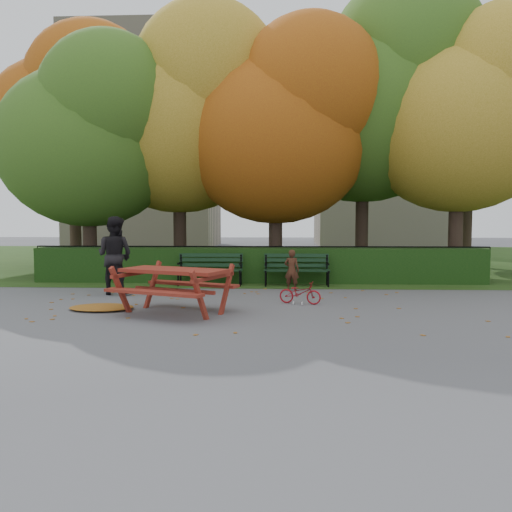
{
  "coord_description": "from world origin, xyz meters",
  "views": [
    {
      "loc": [
        0.6,
        -10.06,
        1.78
      ],
      "look_at": [
        0.09,
        1.16,
        1.0
      ],
      "focal_mm": 35.0,
      "sensor_mm": 36.0,
      "label": 1
    }
  ],
  "objects_px": {
    "child": "(292,270)",
    "adult": "(115,256)",
    "tree_b": "(188,113)",
    "bench_left": "(210,267)",
    "bench_right": "(297,267)",
    "picnic_table": "(174,279)",
    "tree_e": "(472,113)",
    "tree_g": "(480,128)",
    "tree_c": "(286,125)",
    "tree_a": "(95,134)",
    "tree_d": "(376,96)",
    "bicycle": "(300,293)",
    "tree_f": "(79,120)"
  },
  "relations": [
    {
      "from": "tree_c",
      "to": "tree_e",
      "type": "distance_m",
      "value": 5.7
    },
    {
      "from": "picnic_table",
      "to": "adult",
      "type": "bearing_deg",
      "value": 151.13
    },
    {
      "from": "tree_d",
      "to": "adult",
      "type": "xyz_separation_m",
      "value": [
        -7.26,
        -5.37,
        -5.03
      ]
    },
    {
      "from": "tree_d",
      "to": "bicycle",
      "type": "relative_size",
      "value": 10.42
    },
    {
      "from": "child",
      "to": "adult",
      "type": "bearing_deg",
      "value": 26.1
    },
    {
      "from": "tree_b",
      "to": "bicycle",
      "type": "height_order",
      "value": "tree_b"
    },
    {
      "from": "tree_c",
      "to": "bench_right",
      "type": "bearing_deg",
      "value": -83.3
    },
    {
      "from": "tree_c",
      "to": "bench_left",
      "type": "relative_size",
      "value": 4.44
    },
    {
      "from": "tree_c",
      "to": "adult",
      "type": "distance_m",
      "value": 7.04
    },
    {
      "from": "tree_e",
      "to": "child",
      "type": "relative_size",
      "value": 7.66
    },
    {
      "from": "tree_b",
      "to": "tree_c",
      "type": "relative_size",
      "value": 1.1
    },
    {
      "from": "tree_a",
      "to": "tree_d",
      "type": "distance_m",
      "value": 9.33
    },
    {
      "from": "tree_b",
      "to": "tree_d",
      "type": "height_order",
      "value": "tree_d"
    },
    {
      "from": "tree_e",
      "to": "picnic_table",
      "type": "bearing_deg",
      "value": -141.43
    },
    {
      "from": "bench_right",
      "to": "adult",
      "type": "height_order",
      "value": "adult"
    },
    {
      "from": "tree_a",
      "to": "bicycle",
      "type": "distance_m",
      "value": 9.04
    },
    {
      "from": "tree_f",
      "to": "tree_b",
      "type": "bearing_deg",
      "value": -27.99
    },
    {
      "from": "bench_left",
      "to": "bicycle",
      "type": "relative_size",
      "value": 1.96
    },
    {
      "from": "tree_f",
      "to": "tree_g",
      "type": "relative_size",
      "value": 1.07
    },
    {
      "from": "tree_c",
      "to": "adult",
      "type": "height_order",
      "value": "tree_c"
    },
    {
      "from": "tree_b",
      "to": "picnic_table",
      "type": "xyz_separation_m",
      "value": [
        1.02,
        -7.31,
        -4.73
      ]
    },
    {
      "from": "tree_b",
      "to": "tree_e",
      "type": "relative_size",
      "value": 1.08
    },
    {
      "from": "adult",
      "to": "bicycle",
      "type": "height_order",
      "value": "adult"
    },
    {
      "from": "tree_d",
      "to": "bench_right",
      "type": "relative_size",
      "value": 5.32
    },
    {
      "from": "tree_c",
      "to": "picnic_table",
      "type": "xyz_separation_m",
      "value": [
        -2.25,
        -6.53,
        -4.15
      ]
    },
    {
      "from": "tree_b",
      "to": "tree_d",
      "type": "xyz_separation_m",
      "value": [
        6.32,
        0.48,
        0.58
      ]
    },
    {
      "from": "tree_b",
      "to": "tree_d",
      "type": "distance_m",
      "value": 6.37
    },
    {
      "from": "tree_d",
      "to": "tree_g",
      "type": "xyz_separation_m",
      "value": [
        4.46,
        2.53,
        -0.61
      ]
    },
    {
      "from": "tree_e",
      "to": "tree_g",
      "type": "bearing_deg",
      "value": 65.6
    },
    {
      "from": "tree_e",
      "to": "picnic_table",
      "type": "xyz_separation_m",
      "value": [
        -7.94,
        -6.33,
        -4.41
      ]
    },
    {
      "from": "child",
      "to": "tree_d",
      "type": "bearing_deg",
      "value": -107.78
    },
    {
      "from": "tree_c",
      "to": "picnic_table",
      "type": "height_order",
      "value": "tree_c"
    },
    {
      "from": "child",
      "to": "adult",
      "type": "relative_size",
      "value": 0.56
    },
    {
      "from": "tree_b",
      "to": "bench_left",
      "type": "distance_m",
      "value": 5.87
    },
    {
      "from": "bench_left",
      "to": "adult",
      "type": "xyz_separation_m",
      "value": [
        -2.08,
        -1.84,
        0.43
      ]
    },
    {
      "from": "tree_b",
      "to": "tree_c",
      "type": "distance_m",
      "value": 3.42
    },
    {
      "from": "tree_c",
      "to": "tree_e",
      "type": "bearing_deg",
      "value": -1.93
    },
    {
      "from": "tree_c",
      "to": "bench_right",
      "type": "xyz_separation_m",
      "value": [
        0.27,
        -2.26,
        -4.3
      ]
    },
    {
      "from": "bench_left",
      "to": "tree_g",
      "type": "bearing_deg",
      "value": 32.17
    },
    {
      "from": "tree_e",
      "to": "bench_right",
      "type": "relative_size",
      "value": 4.53
    },
    {
      "from": "tree_a",
      "to": "bench_left",
      "type": "bearing_deg",
      "value": -25.76
    },
    {
      "from": "tree_a",
      "to": "bench_right",
      "type": "distance_m",
      "value": 7.69
    },
    {
      "from": "picnic_table",
      "to": "tree_e",
      "type": "bearing_deg",
      "value": 60.74
    },
    {
      "from": "child",
      "to": "adult",
      "type": "xyz_separation_m",
      "value": [
        -4.32,
        -0.84,
        0.42
      ]
    },
    {
      "from": "child",
      "to": "bicycle",
      "type": "xyz_separation_m",
      "value": [
        0.13,
        -2.04,
        -0.29
      ]
    },
    {
      "from": "tree_c",
      "to": "bench_right",
      "type": "relative_size",
      "value": 4.44
    },
    {
      "from": "tree_c",
      "to": "child",
      "type": "xyz_separation_m",
      "value": [
        0.11,
        -3.27,
        -4.29
      ]
    },
    {
      "from": "child",
      "to": "bench_left",
      "type": "bearing_deg",
      "value": -9.01
    },
    {
      "from": "tree_a",
      "to": "tree_c",
      "type": "xyz_separation_m",
      "value": [
        6.02,
        0.38,
        0.3
      ]
    },
    {
      "from": "bench_right",
      "to": "picnic_table",
      "type": "bearing_deg",
      "value": -120.56
    }
  ]
}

